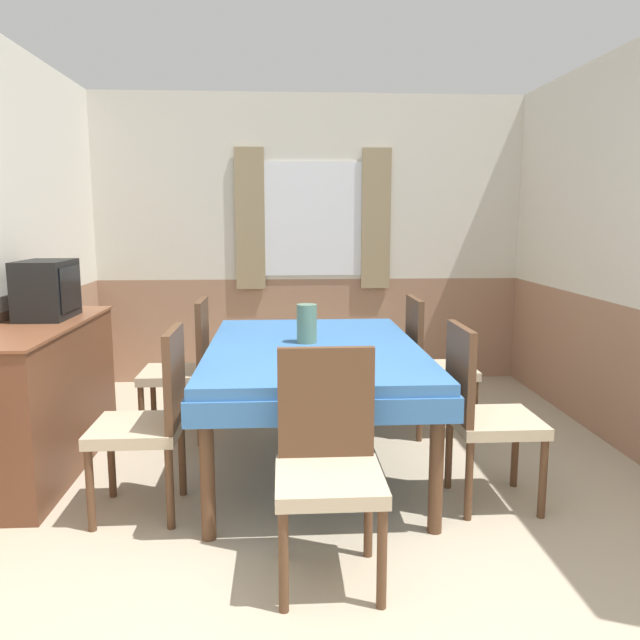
# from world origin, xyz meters

# --- Properties ---
(wall_back) EXTENTS (4.26, 0.09, 2.60)m
(wall_back) POSITION_xyz_m (0.00, 3.89, 1.31)
(wall_back) COLOR silver
(wall_back) RESTS_ON ground_plane
(wall_right) EXTENTS (0.05, 4.27, 2.60)m
(wall_right) POSITION_xyz_m (1.96, 1.93, 1.30)
(wall_right) COLOR silver
(wall_right) RESTS_ON ground_plane
(dining_table) EXTENTS (1.28, 1.93, 0.76)m
(dining_table) POSITION_xyz_m (-0.08, 1.80, 0.66)
(dining_table) COLOR #386BA8
(dining_table) RESTS_ON ground_plane
(chair_head_near) EXTENTS (0.44, 0.44, 0.96)m
(chair_head_near) POSITION_xyz_m (-0.08, 0.62, 0.52)
(chair_head_near) COLOR brown
(chair_head_near) RESTS_ON ground_plane
(chair_left_far) EXTENTS (0.44, 0.44, 0.96)m
(chair_left_far) POSITION_xyz_m (-0.93, 2.36, 0.52)
(chair_left_far) COLOR brown
(chair_left_far) RESTS_ON ground_plane
(chair_left_near) EXTENTS (0.44, 0.44, 0.96)m
(chair_left_near) POSITION_xyz_m (-0.93, 1.23, 0.52)
(chair_left_near) COLOR brown
(chair_left_near) RESTS_ON ground_plane
(chair_right_far) EXTENTS (0.44, 0.44, 0.96)m
(chair_right_far) POSITION_xyz_m (0.78, 2.36, 0.52)
(chair_right_far) COLOR brown
(chair_right_far) RESTS_ON ground_plane
(chair_right_near) EXTENTS (0.44, 0.44, 0.96)m
(chair_right_near) POSITION_xyz_m (0.78, 1.23, 0.52)
(chair_right_near) COLOR brown
(chair_right_near) RESTS_ON ground_plane
(sideboard) EXTENTS (0.46, 1.51, 0.89)m
(sideboard) POSITION_xyz_m (-1.69, 1.83, 0.45)
(sideboard) COLOR brown
(sideboard) RESTS_ON ground_plane
(tv) EXTENTS (0.29, 0.44, 0.36)m
(tv) POSITION_xyz_m (-1.71, 2.06, 1.07)
(tv) COLOR black
(tv) RESTS_ON sideboard
(vase) EXTENTS (0.12, 0.12, 0.24)m
(vase) POSITION_xyz_m (-0.11, 1.87, 0.87)
(vase) COLOR slate
(vase) RESTS_ON dining_table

